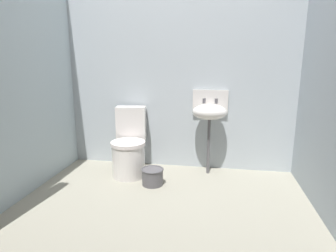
{
  "coord_description": "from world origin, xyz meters",
  "views": [
    {
      "loc": [
        0.47,
        -2.45,
        1.33
      ],
      "look_at": [
        0.0,
        0.26,
        0.7
      ],
      "focal_mm": 30.55,
      "sensor_mm": 36.0,
      "label": 1
    }
  ],
  "objects": [
    {
      "name": "toilet_near_wall",
      "position": [
        -0.54,
        0.67,
        0.32
      ],
      "size": [
        0.46,
        0.64,
        0.78
      ],
      "rotation": [
        0.0,
        0.0,
        3.29
      ],
      "color": "silver",
      "rests_on": "ground"
    },
    {
      "name": "bucket",
      "position": [
        -0.2,
        0.4,
        0.1
      ],
      "size": [
        0.24,
        0.24,
        0.18
      ],
      "color": "#545155",
      "rests_on": "ground"
    },
    {
      "name": "ground_plane",
      "position": [
        0.0,
        0.0,
        -0.04
      ],
      "size": [
        3.18,
        2.44,
        0.08
      ],
      "primitive_type": "cube",
      "color": "gray"
    },
    {
      "name": "wall_left",
      "position": [
        -1.44,
        0.1,
        1.25
      ],
      "size": [
        0.1,
        2.24,
        2.49
      ],
      "primitive_type": "cube",
      "color": "#A4B6BC",
      "rests_on": "ground"
    },
    {
      "name": "sink",
      "position": [
        0.39,
        0.86,
        0.75
      ],
      "size": [
        0.42,
        0.34,
        0.99
      ],
      "color": "#545155",
      "rests_on": "ground"
    },
    {
      "name": "wall_back",
      "position": [
        0.0,
        1.07,
        1.25
      ],
      "size": [
        3.18,
        0.1,
        2.49
      ],
      "primitive_type": "cube",
      "color": "#ABB4BA",
      "rests_on": "ground"
    }
  ]
}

